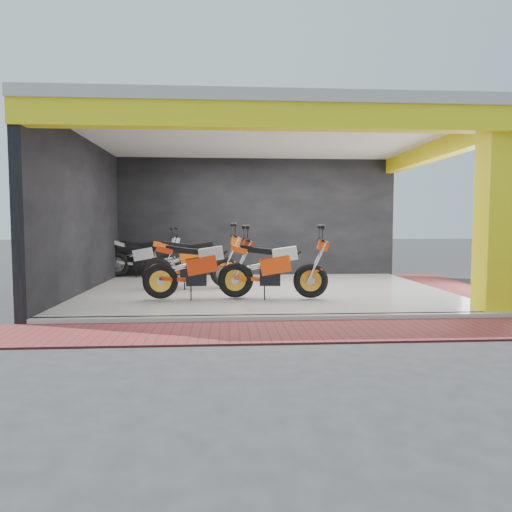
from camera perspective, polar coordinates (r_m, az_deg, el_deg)
The scene contains 15 objects.
ground at distance 8.56m, azimuth 2.26°, elevation -6.71°, with size 80.00×80.00×0.00m, color #2D2D30.
showroom_floor at distance 10.51m, azimuth 1.12°, elevation -4.42°, with size 8.00×6.00×0.10m, color silver.
showroom_ceiling at distance 10.59m, azimuth 1.15°, elevation 14.94°, with size 8.40×6.40×0.20m, color beige.
back_wall at distance 13.49m, azimuth 0.02°, elevation 4.68°, with size 8.20×0.20×3.50m, color black.
left_wall at distance 10.85m, azimuth -21.05°, elevation 4.58°, with size 0.20×6.20×3.50m, color black.
corner_column at distance 8.91m, azimuth 27.68°, elevation 4.58°, with size 0.50×0.50×3.50m, color yellow.
header_beam_front at distance 7.61m, azimuth 3.15°, elevation 16.99°, with size 8.40×0.30×0.40m, color yellow.
header_beam_right at distance 11.58m, azimuth 21.77°, elevation 12.21°, with size 0.30×6.40×0.40m, color yellow.
floor_kerb at distance 7.55m, azimuth 3.08°, elevation -7.76°, with size 8.00×0.20×0.10m, color silver.
paver_front at distance 6.81m, azimuth 3.86°, elevation -9.38°, with size 9.00×1.40×0.03m, color maroon.
paver_right at distance 11.92m, azimuth 24.84°, elevation -3.96°, with size 1.40×7.00×0.03m, color maroon.
moto_hero at distance 9.07m, azimuth 6.87°, elevation -0.97°, with size 2.32×0.86×1.42m, color #FF440A, non-canonical shape.
moto_row_a at distance 9.15m, azimuth -2.46°, elevation -0.90°, with size 2.32×0.86×1.42m, color red, non-canonical shape.
moto_row_b at distance 10.57m, azimuth -3.85°, elevation -0.13°, with size 2.39×0.89×1.46m, color #EA5B09, non-canonical shape.
moto_row_d at distance 12.99m, azimuth -10.94°, elevation 0.35°, with size 2.22×0.82×1.36m, color #A3A7AB, non-canonical shape.
Camera 1 is at (-0.88, -8.36, 1.59)m, focal length 32.00 mm.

